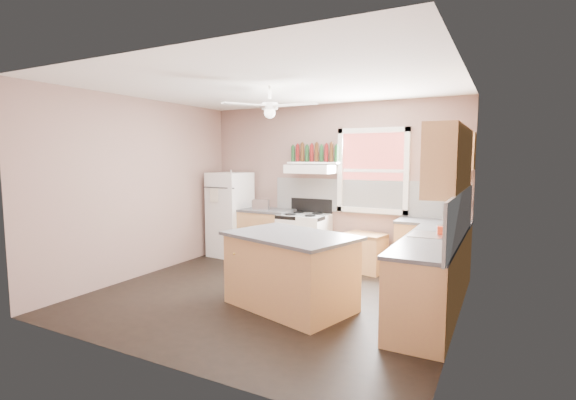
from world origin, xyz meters
The scene contains 32 objects.
floor centered at (0.00, 0.00, 0.00)m, with size 4.50×4.50×0.00m, color black.
ceiling centered at (0.00, 0.00, 2.70)m, with size 4.50×4.50×0.00m, color white.
wall_back centered at (0.00, 2.02, 1.35)m, with size 4.50×0.05×2.70m, color #806257.
wall_right centered at (2.27, 0.00, 1.35)m, with size 0.05×4.00×2.70m, color #806257.
wall_left centered at (-2.27, 0.00, 1.35)m, with size 0.05×4.00×2.70m, color #806257.
backsplash_back centered at (0.45, 1.99, 1.18)m, with size 2.90×0.03×0.55m, color white.
backsplash_right centered at (2.23, 0.30, 1.18)m, with size 0.03×2.60×0.55m, color white.
window_view centered at (0.75, 1.98, 1.60)m, with size 1.00×0.02×1.20m, color maroon.
window_frame centered at (0.75, 1.96, 1.60)m, with size 1.16×0.07×1.36m, color white.
refrigerator centered at (-1.81, 1.63, 0.77)m, with size 0.65×0.63×1.54m, color white.
base_cabinet_left centered at (-1.06, 1.70, 0.43)m, with size 0.90×0.60×0.86m, color tan.
counter_left centered at (-1.06, 1.70, 0.88)m, with size 0.92×0.62×0.04m, color #424244.
toaster centered at (-1.12, 1.59, 0.99)m, with size 0.28×0.16×0.18m, color silver.
stove centered at (-0.32, 1.68, 0.43)m, with size 0.77×0.64×0.86m, color white.
range_hood centered at (-0.23, 1.75, 1.62)m, with size 0.78×0.50×0.14m, color white.
bottle_shelf centered at (-0.23, 1.87, 1.72)m, with size 0.90×0.26×0.03m, color white.
cart centered at (0.72, 1.75, 0.31)m, with size 0.61×0.41×0.61m, color tan.
base_cabinet_corner centered at (1.75, 1.70, 0.43)m, with size 1.00×0.60×0.86m, color tan.
base_cabinet_right centered at (1.95, 0.30, 0.43)m, with size 0.60×2.20×0.86m, color tan.
counter_corner centered at (1.75, 1.70, 0.88)m, with size 1.02×0.62×0.04m, color #424244.
counter_right centered at (1.94, 0.30, 0.88)m, with size 0.62×2.22×0.04m, color #424244.
sink centered at (1.94, 0.50, 0.90)m, with size 0.55×0.45×0.03m, color silver.
faucet centered at (2.10, 0.50, 0.97)m, with size 0.03×0.03×0.14m, color silver.
upper_cabinet_right centered at (2.08, 0.50, 1.78)m, with size 0.33×1.80×0.76m, color tan.
upper_cabinet_corner centered at (1.95, 1.83, 1.90)m, with size 0.60×0.33×0.52m, color tan.
paper_towel centered at (2.07, 1.86, 1.25)m, with size 0.12×0.12×0.26m, color white.
island centered at (0.40, -0.20, 0.43)m, with size 1.44×0.91×0.86m, color tan.
island_top centered at (0.40, -0.20, 0.88)m, with size 1.52×0.99×0.04m, color #424244.
ceiling_fan_hub centered at (0.00, 0.00, 2.45)m, with size 0.20×0.20×0.08m, color white.
soap_bottle centered at (2.09, 0.55, 1.01)m, with size 0.08×0.09×0.22m, color silver.
red_caddy centered at (2.05, 0.61, 0.95)m, with size 0.18×0.12×0.10m, color red.
wine_bottles centered at (-0.23, 1.87, 1.88)m, with size 0.86×0.06×0.31m.
Camera 1 is at (2.67, -4.57, 1.82)m, focal length 26.00 mm.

